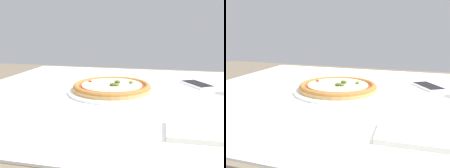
# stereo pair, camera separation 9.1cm
# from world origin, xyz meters

# --- Properties ---
(dining_table) EXTENTS (1.31, 1.01, 0.76)m
(dining_table) POSITION_xyz_m (0.00, 0.00, 0.67)
(dining_table) COLOR #997047
(dining_table) RESTS_ON ground_plane
(pizza_plate) EXTENTS (0.32, 0.32, 0.04)m
(pizza_plate) POSITION_xyz_m (-0.12, 0.00, 0.77)
(pizza_plate) COLOR white
(pizza_plate) RESTS_ON dining_table
(cell_phone) EXTENTS (0.13, 0.16, 0.01)m
(cell_phone) POSITION_xyz_m (0.20, 0.17, 0.76)
(cell_phone) COLOR white
(cell_phone) RESTS_ON dining_table
(napkin_folded) EXTENTS (0.15, 0.11, 0.01)m
(napkin_folded) POSITION_xyz_m (0.15, -0.31, 0.76)
(napkin_folded) COLOR silver
(napkin_folded) RESTS_ON dining_table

